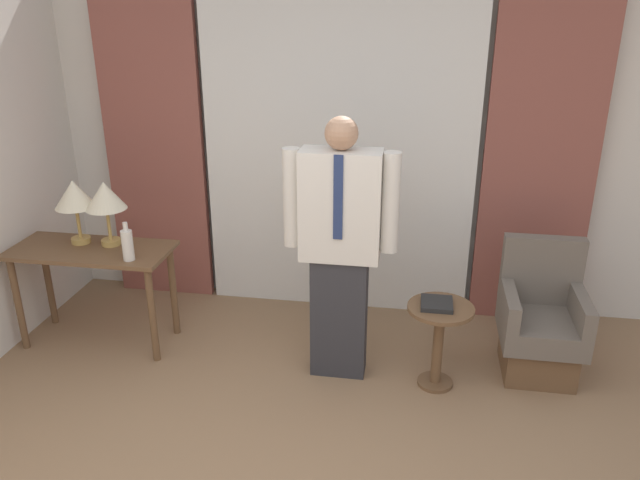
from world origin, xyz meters
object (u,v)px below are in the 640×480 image
Objects in this scene: table_lamp_left at (74,196)px; side_table at (439,332)px; armchair at (540,326)px; table_lamp_right at (105,198)px; bottle_near_edge at (128,245)px; person at (340,243)px; book at (437,304)px; desk at (93,264)px.

table_lamp_left is 2.64m from side_table.
side_table is (-0.67, -0.29, 0.05)m from armchair.
bottle_near_edge is at bearing -43.67° from table_lamp_right.
person reaches higher than book.
table_lamp_left is 2.57m from book.
table_lamp_right is 0.41m from bottle_near_edge.
table_lamp_right reaches higher than armchair.
table_lamp_right reaches higher than desk.
person is at bearing 1.37° from bottle_near_edge.
table_lamp_right reaches higher than book.
armchair is (1.32, 0.23, -0.60)m from person.
person is 8.35× the size of book.
armchair is 1.56× the size of side_table.
bottle_near_edge is at bearing -21.92° from desk.
bottle_near_edge is 2.79m from armchair.
armchair is at bearing 0.61° from table_lamp_left.
table_lamp_left is at bearing 174.23° from book.
person is at bearing 175.06° from book.
armchair is (2.97, 0.03, -0.75)m from table_lamp_right.
table_lamp_right is 0.52× the size of armchair.
table_lamp_left is 1.73× the size of bottle_near_edge.
table_lamp_right reaches higher than bottle_near_edge.
table_lamp_right is 3.07m from armchair.
table_lamp_right is at bearing 0.00° from table_lamp_left.
bottle_near_edge is at bearing -26.28° from table_lamp_left.
person is 0.71m from book.
desk is at bearing 176.07° from book.
person reaches higher than table_lamp_left.
table_lamp_left is 1.90m from person.
book is at bearing -6.34° from table_lamp_right.
table_lamp_left is 0.23m from table_lamp_right.
table_lamp_right reaches higher than side_table.
armchair is (3.20, 0.03, -0.75)m from table_lamp_left.
book is (2.39, -0.16, -0.02)m from desk.
table_lamp_left reaches higher than armchair.
desk reaches higher than book.
desk is 2.40m from book.
side_table is (0.65, -0.06, -0.54)m from person.
desk is 0.49m from table_lamp_right.
table_lamp_left reaches higher than bottle_near_edge.
bottle_near_edge reaches higher than book.
armchair is at bearing 2.28° from desk.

